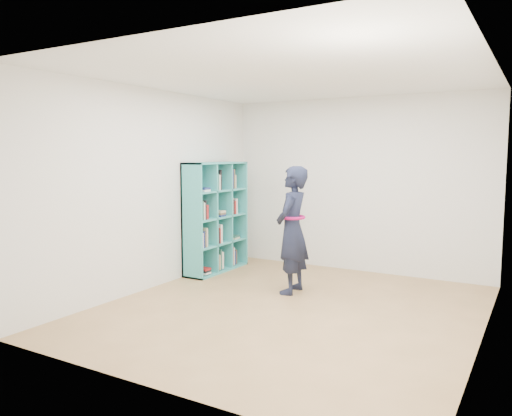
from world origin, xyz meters
The scene contains 9 objects.
floor centered at (0.00, 0.00, 0.00)m, with size 4.50×4.50×0.00m, color olive.
ceiling centered at (0.00, 0.00, 2.60)m, with size 4.50×4.50×0.00m, color white.
wall_left centered at (-2.00, 0.00, 1.30)m, with size 0.02×4.50×2.60m, color silver.
wall_right centered at (2.00, 0.00, 1.30)m, with size 0.02×4.50×2.60m, color silver.
wall_back centered at (0.00, 2.25, 1.30)m, with size 4.00×0.02×2.60m, color silver.
wall_front centered at (0.00, -2.25, 1.30)m, with size 4.00×0.02×2.60m, color silver.
bookshelf centered at (-1.84, 1.16, 0.81)m, with size 0.36×1.23×1.64m.
person centered at (-0.29, 0.65, 0.81)m, with size 0.44×0.62×1.61m.
smartphone centered at (-0.43, 0.72, 0.91)m, with size 0.04×0.09×0.13m.
Camera 1 is at (2.44, -4.97, 1.75)m, focal length 35.00 mm.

